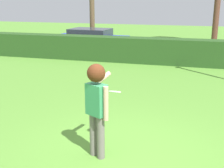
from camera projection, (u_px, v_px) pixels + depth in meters
ground_plane at (122, 156)px, 5.78m from camera, size 60.00×60.00×0.00m
person at (97, 99)px, 5.46m from camera, size 0.51×0.83×1.78m
frisbee at (114, 92)px, 5.92m from camera, size 0.27×0.26×0.11m
hedge_row at (170, 52)px, 13.73m from camera, size 18.50×0.90×1.15m
parked_car_blue at (90, 39)px, 17.25m from camera, size 4.30×2.03×1.25m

